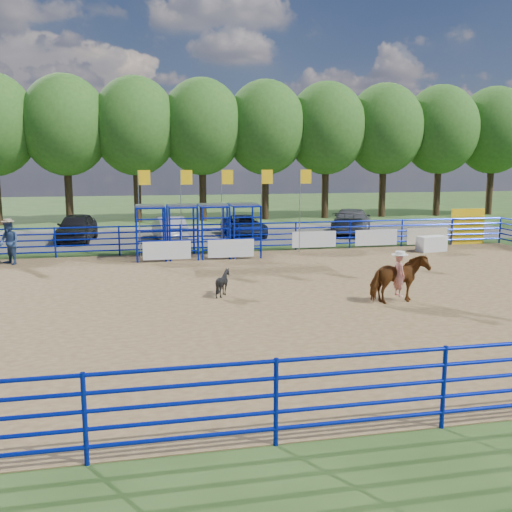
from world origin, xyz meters
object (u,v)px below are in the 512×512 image
Objects in this scene: spectator_cowboy at (9,242)px; car_b at (169,228)px; car_a at (77,227)px; announcer_table at (432,244)px; horse_and_rider at (399,276)px; car_d at (352,221)px; calf at (223,283)px; car_c at (244,226)px.

spectator_cowboy reaches higher than car_b.
spectator_cowboy reaches higher than car_a.
announcer_table is 11.66m from horse_and_rider.
announcer_table is 0.61× the size of horse_and_rider.
announcer_table is 0.73× the size of spectator_cowboy.
car_d is (16.89, -0.08, 0.01)m from car_a.
car_d reaches higher than car_a.
calf is (-5.49, 2.18, -0.43)m from horse_and_rider.
calf is at bearing -148.03° from announcer_table.
car_b is at bearing -172.91° from car_c.
announcer_table is at bearing -17.74° from car_a.
car_d is at bearing 100.21° from announcer_table.
announcer_table is 14.79m from car_b.
car_d is (-1.38, 7.69, 0.41)m from announcer_table.
horse_and_rider is (-6.50, -9.66, 0.49)m from announcer_table.
car_c reaches higher than announcer_table.
car_c is at bearing -176.44° from car_b.
calf is 15.74m from car_c.
spectator_cowboy reaches higher than car_d.
spectator_cowboy is 0.47× the size of car_b.
announcer_table is 0.26× the size of car_d.
spectator_cowboy is 7.64m from car_a.
calf is 0.21× the size of car_b.
horse_and_rider is 18.09m from car_d.
horse_and_rider reaches higher than spectator_cowboy.
announcer_table is at bearing -74.82° from calf.
car_b is 0.77× the size of car_d.
calf is at bearing -62.34° from car_a.
calf is at bearing -43.11° from spectator_cowboy.
car_d is at bearing 20.75° from spectator_cowboy.
spectator_cowboy is at bearing 144.09° from horse_and_rider.
horse_and_rider is 17.59m from car_c.
car_c is at bearing 5.65° from car_a.
car_d is (10.61, 15.17, 0.35)m from calf.
car_d is (5.12, 17.35, -0.08)m from horse_and_rider.
car_d is (6.99, -0.14, 0.16)m from car_c.
car_b is (7.49, 6.61, -0.31)m from spectator_cowboy.
horse_and_rider is 2.64× the size of calf.
car_a is 16.89m from car_d.
horse_and_rider is 5.92m from calf.
spectator_cowboy is at bearing 45.63° from car_d.
car_d reaches higher than calf.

